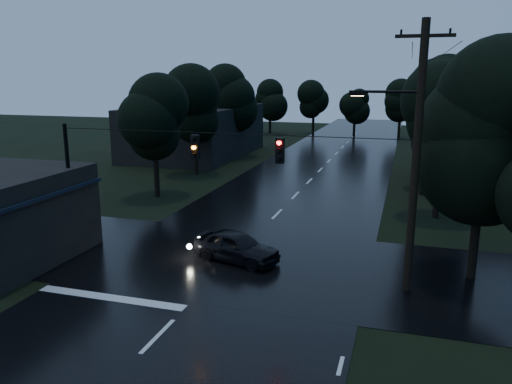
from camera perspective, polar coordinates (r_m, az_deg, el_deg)
The scene contains 16 objects.
main_road at distance 39.31m, azimuth 6.11°, elevation 1.21°, with size 12.00×120.00×0.02m, color black.
cross_street at distance 22.54m, azimuth -2.74°, elevation -7.82°, with size 60.00×9.00×0.02m, color black.
building_far_right at distance 42.77m, azimuth 26.05°, elevation 3.91°, with size 10.00×14.00×4.40m, color black.
building_far_left at distance 52.57m, azimuth -6.93°, elevation 6.95°, with size 10.00×16.00×5.00m, color black.
utility_pole_main at distance 19.01m, azimuth 17.58°, elevation 4.06°, with size 3.50×0.30×10.00m.
utility_pole_far at distance 36.07m, azimuth 18.76°, elevation 5.77°, with size 2.00×0.30×7.50m.
anchor_pole_left at distance 24.37m, azimuth -20.50°, elevation 0.31°, with size 0.18×0.18×6.00m, color black.
span_signals at distance 20.12m, azimuth -2.37°, elevation 5.09°, with size 15.00×0.37×1.12m.
tree_corner_near at distance 21.10m, azimuth 24.78°, elevation 6.33°, with size 4.48×4.48×9.44m.
tree_left_a at distance 34.02m, azimuth -11.58°, elevation 8.11°, with size 3.92×3.92×8.26m.
tree_left_b at distance 41.42m, azimuth -7.03°, elevation 9.64°, with size 4.20×4.20×8.85m.
tree_left_c at distance 50.90m, azimuth -3.05°, elevation 10.77°, with size 4.48×4.48×9.44m.
tree_right_a at distance 29.96m, azimuth 20.62°, elevation 7.63°, with size 4.20×4.20×8.85m.
tree_right_b at distance 37.94m, azimuth 20.90°, elevation 9.15°, with size 4.48×4.48×9.44m.
tree_right_c at distance 47.93m, azimuth 20.94°, elevation 10.25°, with size 4.76×4.76×10.03m.
car at distance 22.27m, azimuth -2.27°, elevation -6.22°, with size 1.61×4.01×1.37m, color black.
Camera 1 is at (7.15, -7.81, 8.04)m, focal length 35.00 mm.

